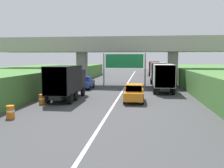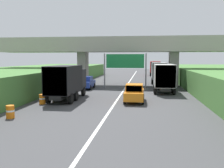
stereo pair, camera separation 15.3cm
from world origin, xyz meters
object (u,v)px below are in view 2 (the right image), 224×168
truck_green (163,76)px  construction_barrel_2 (10,112)px  truck_silver (159,72)px  overhead_highway_sign (125,63)px  construction_barrel_4 (62,91)px  car_orange (134,93)px  truck_black (67,81)px  truck_red (155,68)px  car_blue (86,83)px  construction_barrel_3 (42,99)px

truck_green → construction_barrel_2: size_ratio=8.11×
truck_silver → construction_barrel_2: size_ratio=8.11×
truck_green → overhead_highway_sign: bearing=148.6°
construction_barrel_2 → construction_barrel_4: (-0.00, 10.77, 0.00)m
truck_green → car_orange: truck_green is taller
truck_black → truck_red: bearing=74.6°
truck_green → car_orange: (-3.24, -7.65, -1.08)m
construction_barrel_2 → truck_red: bearing=75.5°
car_blue → construction_barrel_2: bearing=-94.3°
overhead_highway_sign → car_orange: overhead_highway_sign is taller
truck_red → truck_silver: (-0.11, -18.46, 0.00)m
truck_silver → construction_barrel_3: 24.05m
car_blue → construction_barrel_4: 6.48m
car_blue → construction_barrel_3: car_blue is taller
truck_red → truck_green: size_ratio=1.00×
truck_silver → car_orange: truck_silver is taller
truck_silver → overhead_highway_sign: bearing=-121.5°
truck_red → truck_black: bearing=-105.4°
truck_silver → car_orange: 19.17m
car_orange → construction_barrel_3: size_ratio=4.56×
truck_black → overhead_highway_sign: bearing=63.8°
construction_barrel_3 → truck_black: bearing=61.8°
truck_green → construction_barrel_3: bearing=-139.3°
construction_barrel_2 → construction_barrel_3: bearing=89.7°
truck_green → construction_barrel_4: size_ratio=8.11×
construction_barrel_3 → car_blue: bearing=83.9°
truck_red → construction_barrel_2: (-11.61, -44.92, -1.47)m
construction_barrel_2 → car_orange: bearing=42.7°
truck_black → car_blue: bearing=91.2°
truck_green → construction_barrel_2: 19.15m
truck_black → car_orange: bearing=-4.2°
construction_barrel_2 → truck_green: bearing=53.0°
truck_red → truck_black: size_ratio=1.00×
car_orange → construction_barrel_2: bearing=-137.3°
truck_red → car_blue: 29.69m
truck_silver → truck_black: same height
truck_silver → construction_barrel_2: (-11.50, -26.46, -1.47)m
truck_green → car_blue: bearing=169.7°
truck_black → construction_barrel_2: bearing=-100.4°
construction_barrel_2 → construction_barrel_3: size_ratio=1.00×
truck_red → truck_silver: size_ratio=1.00×
truck_silver → truck_green: (-0.02, -11.21, 0.00)m
truck_red → truck_green: (-0.13, -29.67, 0.00)m
truck_black → truck_green: bearing=35.6°
truck_silver → construction_barrel_2: 28.89m
truck_black → construction_barrel_3: 3.42m
truck_black → car_blue: size_ratio=1.78×
car_orange → construction_barrel_2: 11.22m
construction_barrel_4 → overhead_highway_sign: bearing=49.2°
truck_silver → construction_barrel_4: bearing=-126.2°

